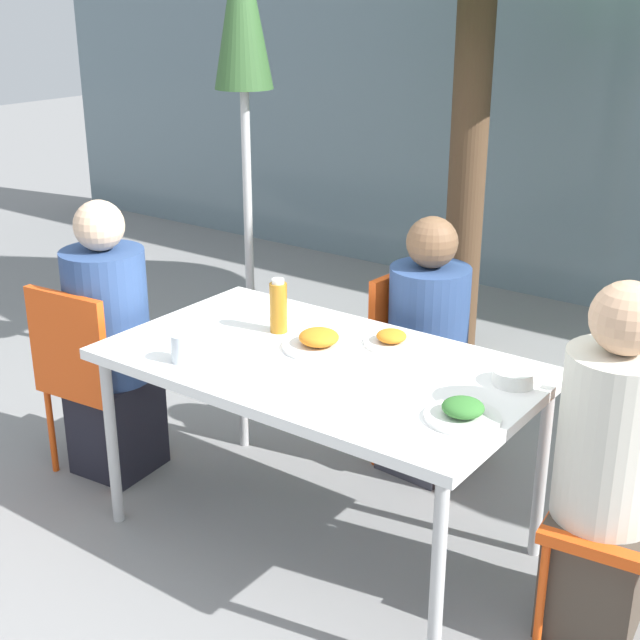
# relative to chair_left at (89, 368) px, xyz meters

# --- Properties ---
(ground_plane) EXTENTS (24.00, 24.00, 0.00)m
(ground_plane) POSITION_rel_chair_left_xyz_m (1.06, 0.18, -0.50)
(ground_plane) COLOR gray
(building_facade) EXTENTS (10.00, 0.20, 3.00)m
(building_facade) POSITION_rel_chair_left_xyz_m (1.06, 3.41, 1.00)
(building_facade) COLOR slate
(building_facade) RESTS_ON ground
(dining_table) EXTENTS (1.54, 0.89, 0.74)m
(dining_table) POSITION_rel_chair_left_xyz_m (1.06, 0.18, 0.19)
(dining_table) COLOR white
(dining_table) RESTS_ON ground
(chair_left) EXTENTS (0.44, 0.44, 0.85)m
(chair_left) POSITION_rel_chair_left_xyz_m (0.00, 0.00, 0.00)
(chair_left) COLOR #E54C14
(chair_left) RESTS_ON ground
(person_left) EXTENTS (0.34, 0.34, 1.20)m
(person_left) POSITION_rel_chair_left_xyz_m (0.04, 0.08, 0.07)
(person_left) COLOR black
(person_left) RESTS_ON ground
(chair_right) EXTENTS (0.44, 0.44, 0.85)m
(chair_right) POSITION_rel_chair_left_xyz_m (2.12, 0.37, 0.00)
(chair_right) COLOR #E54C14
(chair_right) RESTS_ON ground
(person_right) EXTENTS (0.33, 0.33, 1.20)m
(person_right) POSITION_rel_chair_left_xyz_m (2.08, 0.29, 0.08)
(person_right) COLOR #473D33
(person_right) RESTS_ON ground
(chair_far) EXTENTS (0.43, 0.43, 0.85)m
(chair_far) POSITION_rel_chair_left_xyz_m (1.04, 0.93, 0.00)
(chair_far) COLOR #E54C14
(chair_far) RESTS_ON ground
(person_far) EXTENTS (0.33, 0.33, 1.13)m
(person_far) POSITION_rel_chair_left_xyz_m (1.11, 0.87, 0.04)
(person_far) COLOR #383842
(person_far) RESTS_ON ground
(closed_umbrella) EXTENTS (0.36, 0.36, 2.30)m
(closed_umbrella) POSITION_rel_chair_left_xyz_m (-0.06, 1.11, 1.20)
(closed_umbrella) COLOR #333333
(closed_umbrella) RESTS_ON ground
(plate_0) EXTENTS (0.20, 0.20, 0.06)m
(plate_0) POSITION_rel_chair_left_xyz_m (1.20, 0.44, 0.27)
(plate_0) COLOR white
(plate_0) RESTS_ON dining_table
(plate_1) EXTENTS (0.27, 0.27, 0.07)m
(plate_1) POSITION_rel_chair_left_xyz_m (1.00, 0.26, 0.27)
(plate_1) COLOR white
(plate_1) RESTS_ON dining_table
(plate_2) EXTENTS (0.24, 0.24, 0.07)m
(plate_2) POSITION_rel_chair_left_xyz_m (1.69, 0.06, 0.27)
(plate_2) COLOR white
(plate_2) RESTS_ON dining_table
(bottle) EXTENTS (0.07, 0.07, 0.21)m
(bottle) POSITION_rel_chair_left_xyz_m (0.78, 0.30, 0.35)
(bottle) COLOR #B7751E
(bottle) RESTS_ON dining_table
(drinking_cup) EXTENTS (0.08, 0.08, 0.10)m
(drinking_cup) POSITION_rel_chair_left_xyz_m (0.68, -0.12, 0.30)
(drinking_cup) COLOR silver
(drinking_cup) RESTS_ON dining_table
(salad_bowl) EXTENTS (0.14, 0.14, 0.05)m
(salad_bowl) POSITION_rel_chair_left_xyz_m (1.71, 0.39, 0.27)
(salad_bowl) COLOR white
(salad_bowl) RESTS_ON dining_table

